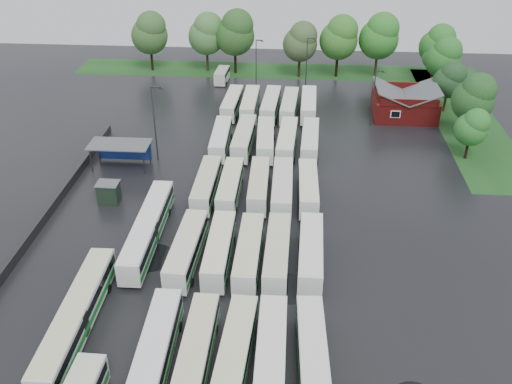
{
  "coord_description": "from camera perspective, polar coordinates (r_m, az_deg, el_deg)",
  "views": [
    {
      "loc": [
        6.41,
        -46.23,
        36.57
      ],
      "look_at": [
        2.0,
        12.0,
        2.5
      ],
      "focal_mm": 40.0,
      "sensor_mm": 36.0,
      "label": 1
    }
  ],
  "objects": [
    {
      "name": "ground",
      "position": [
        59.29,
        -2.83,
        -7.86
      ],
      "size": [
        160.0,
        160.0,
        0.0
      ],
      "primitive_type": "plane",
      "color": "black",
      "rests_on": "ground"
    },
    {
      "name": "brick_building",
      "position": [
        97.13,
        14.62,
        8.33
      ],
      "size": [
        10.07,
        8.6,
        5.39
      ],
      "color": "maroon",
      "rests_on": "ground"
    },
    {
      "name": "wash_shed",
      "position": [
        79.65,
        -13.39,
        4.46
      ],
      "size": [
        8.2,
        4.2,
        3.58
      ],
      "color": "#2D2D30",
      "rests_on": "ground"
    },
    {
      "name": "utility_hut",
      "position": [
        72.21,
        -14.52,
        -0.02
      ],
      "size": [
        2.7,
        2.2,
        2.62
      ],
      "color": "black",
      "rests_on": "ground"
    },
    {
      "name": "grass_strip_north",
      "position": [
        116.98,
        2.0,
        12.03
      ],
      "size": [
        80.0,
        10.0,
        0.01
      ],
      "primitive_type": "cube",
      "color": "#184617",
      "rests_on": "ground"
    },
    {
      "name": "grass_strip_east",
      "position": [
        100.12,
        20.15,
        6.94
      ],
      "size": [
        10.0,
        50.0,
        0.01
      ],
      "primitive_type": "cube",
      "color": "#184617",
      "rests_on": "ground"
    },
    {
      "name": "west_fence",
      "position": [
        71.09,
        -20.12,
        -2.2
      ],
      "size": [
        0.1,
        50.0,
        1.2
      ],
      "primitive_type": "cube",
      "color": "#2D2D30",
      "rests_on": "ground"
    },
    {
      "name": "bus_r1c0",
      "position": [
        49.58,
        -9.86,
        -14.92
      ],
      "size": [
        2.71,
        11.55,
        3.2
      ],
      "rotation": [
        0.0,
        0.0,
        0.02
      ],
      "color": "silver",
      "rests_on": "ground"
    },
    {
      "name": "bus_r1c1",
      "position": [
        49.09,
        -5.9,
        -15.26
      ],
      "size": [
        2.36,
        10.93,
        3.04
      ],
      "rotation": [
        0.0,
        0.0,
        -0.0
      ],
      "color": "silver",
      "rests_on": "ground"
    },
    {
      "name": "bus_r1c2",
      "position": [
        48.6,
        -2.05,
        -15.62
      ],
      "size": [
        2.91,
        11.21,
        3.09
      ],
      "rotation": [
        0.0,
        0.0,
        -0.05
      ],
      "color": "silver",
      "rests_on": "ground"
    },
    {
      "name": "bus_r1c3",
      "position": [
        48.39,
        1.52,
        -15.81
      ],
      "size": [
        2.51,
        11.35,
        3.15
      ],
      "rotation": [
        0.0,
        0.0,
        0.01
      ],
      "color": "silver",
      "rests_on": "ground"
    },
    {
      "name": "bus_r1c4",
      "position": [
        48.84,
        5.64,
        -15.55
      ],
      "size": [
        2.82,
        11.01,
        3.04
      ],
      "rotation": [
        0.0,
        0.0,
        0.05
      ],
      "color": "silver",
      "rests_on": "ground"
    },
    {
      "name": "bus_r2c0",
      "position": [
        59.65,
        -6.95,
        -5.72
      ],
      "size": [
        2.85,
        11.51,
        3.18
      ],
      "rotation": [
        0.0,
        0.0,
        -0.04
      ],
      "color": "silver",
      "rests_on": "ground"
    },
    {
      "name": "bus_r2c1",
      "position": [
        59.35,
        -3.7,
        -5.78
      ],
      "size": [
        2.43,
        11.19,
        3.11
      ],
      "rotation": [
        0.0,
        0.0,
        0.0
      ],
      "color": "silver",
      "rests_on": "ground"
    },
    {
      "name": "bus_r2c2",
      "position": [
        58.79,
        -0.72,
        -6.1
      ],
      "size": [
        2.48,
        11.25,
        3.13
      ],
      "rotation": [
        0.0,
        0.0,
        -0.01
      ],
      "color": "silver",
      "rests_on": "ground"
    },
    {
      "name": "bus_r2c3",
      "position": [
        58.81,
        2.14,
        -6.09
      ],
      "size": [
        2.56,
        11.36,
        3.15
      ],
      "rotation": [
        0.0,
        0.0,
        -0.01
      ],
      "color": "silver",
      "rests_on": "ground"
    },
    {
      "name": "bus_r2c4",
      "position": [
        59.01,
        5.5,
        -6.07
      ],
      "size": [
        2.66,
        11.44,
        3.17
      ],
      "rotation": [
        0.0,
        0.0,
        -0.02
      ],
      "color": "silver",
      "rests_on": "ground"
    },
    {
      "name": "bus_r3c0",
      "position": [
        71.0,
        -4.98,
        0.72
      ],
      "size": [
        2.43,
        11.15,
        3.1
      ],
      "rotation": [
        0.0,
        0.0,
        -0.01
      ],
      "color": "silver",
      "rests_on": "ground"
    },
    {
      "name": "bus_r3c1",
      "position": [
        70.51,
        -2.59,
        0.57
      ],
      "size": [
        2.41,
        11.01,
        3.06
      ],
      "rotation": [
        0.0,
        0.0,
        -0.01
      ],
      "color": "silver",
      "rests_on": "ground"
    },
    {
      "name": "bus_r3c2",
      "position": [
        70.68,
        0.28,
        0.68
      ],
      "size": [
        2.5,
        10.98,
        3.05
      ],
      "rotation": [
        0.0,
        0.0,
        0.02
      ],
      "color": "silver",
      "rests_on": "ground"
    },
    {
      "name": "bus_r3c3",
      "position": [
        70.0,
        2.65,
        0.41
      ],
      "size": [
        2.55,
        11.56,
        3.21
      ],
      "rotation": [
        0.0,
        0.0,
        0.01
      ],
      "color": "silver",
      "rests_on": "ground"
    },
    {
      "name": "bus_r3c4",
      "position": [
        70.4,
        5.23,
        0.41
      ],
      "size": [
        2.55,
        11.02,
        3.06
      ],
      "rotation": [
        0.0,
        0.0,
        0.02
      ],
      "color": "silver",
      "rests_on": "ground"
    },
    {
      "name": "bus_r4c0",
      "position": [
        82.89,
        -3.54,
        5.32
      ],
      "size": [
        2.63,
        11.17,
        3.09
      ],
      "rotation": [
        0.0,
        0.0,
        0.02
      ],
      "color": "silver",
      "rests_on": "ground"
    },
    {
      "name": "bus_r4c1",
      "position": [
        82.82,
        -1.22,
        5.4
      ],
      "size": [
        2.82,
        11.59,
        3.21
      ],
      "rotation": [
        0.0,
        0.0,
        -0.03
      ],
      "color": "silver",
      "rests_on": "ground"
    },
    {
      "name": "bus_r4c2",
      "position": [
        82.42,
        0.95,
        5.24
      ],
      "size": [
        2.87,
        11.28,
        3.11
      ],
      "rotation": [
        0.0,
        0.0,
        0.04
      ],
      "color": "silver",
      "rests_on": "ground"
    },
    {
      "name": "bus_r4c3",
      "position": [
        82.19,
        3.13,
        5.15
      ],
      "size": [
        2.93,
        11.56,
        3.19
      ],
      "rotation": [
        0.0,
        0.0,
        -0.04
      ],
      "color": "silver",
      "rests_on": "ground"
    },
    {
      "name": "bus_r4c4",
      "position": [
        82.53,
        5.42,
        5.13
      ],
      "size": [
        2.76,
        11.2,
        3.09
      ],
      "rotation": [
        0.0,
        0.0,
        -0.04
      ],
      "color": "silver",
      "rests_on": "ground"
    },
    {
      "name": "bus_r5c0",
      "position": [
        95.72,
        -2.4,
        8.86
      ],
      "size": [
        2.79,
        11.09,
        3.06
      ],
      "rotation": [
        0.0,
        0.0,
        -0.04
      ],
      "color": "silver",
      "rests_on": "ground"
    },
    {
      "name": "bus_r5c1",
      "position": [
        95.22,
        -0.59,
        8.79
      ],
      "size": [
        2.52,
        11.26,
        3.13
      ],
      "rotation": [
        0.0,
        0.0,
        -0.01
      ],
      "color": "silver",
      "rests_on": "ground"
    },
    {
      "name": "bus_r5c2",
      "position": [
        94.83,
        1.48,
        8.71
      ],
      "size": [
        2.99,
        11.56,
        3.19
      ],
      "rotation": [
        0.0,
        0.0,
        -0.05
      ],
      "color": "silver",
      "rests_on": "ground"
    },
    {
      "name": "bus_r5c3",
      "position": [
        94.64,
        3.36,
        8.59
      ],
      "size": [
        2.94,
        11.28,
        3.11
      ],
      "rotation": [
        0.0,
        0.0,
        -0.05
      ],
      "color": "silver",
      "rests_on": "ground"
    },
    {
      "name": "bus_r5c4",
      "position": [
        95.18,
        5.28,
        8.67
      ],
      "size": [
        2.66,
        11.43,
        3.17
      ],
      "rotation": [
        0.0,
        0.0,
        -0.02
      ],
      "color": "silver",
      "rests_on": "ground"
    },
    {
      "name": "artic_bus_west_b",
      "position": [
        63.52,
        -10.74,
        -3.6
      ],
      "size": [
        2.48,
        16.9,
        3.13
      ],
      "rotation": [
        0.0,
        0.0,
        0.01
      ],
      "color": "silver",
      "rests_on": "ground"
    },
    {
      "name": "artic_bus_west_c",
      "position": [
        53.82,
        -17.51,
        -11.8
      ],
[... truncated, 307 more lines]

